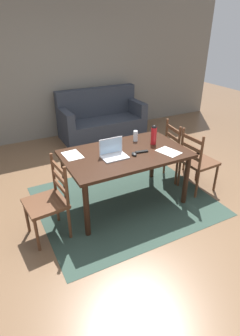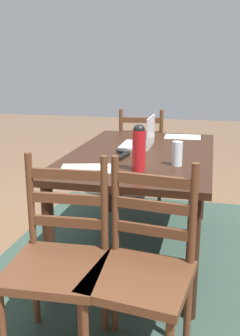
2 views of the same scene
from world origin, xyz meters
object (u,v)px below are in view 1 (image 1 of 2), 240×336
(chair_right_near, at_px, (197,162))
(chair_right_far, at_px, (180,151))
(dining_table, at_px, (125,159))
(couch, at_px, (101,120))
(laptop, at_px, (113,152))
(water_bottle, at_px, (154,134))
(tv_remote, at_px, (142,152))
(chair_left_near, at_px, (49,202))
(drinking_glass, at_px, (136,136))
(computer_mouse, at_px, (134,154))

(chair_right_near, bearing_deg, chair_right_far, 89.96)
(dining_table, height_order, couch, couch)
(dining_table, distance_m, chair_right_near, 1.13)
(dining_table, xyz_separation_m, laptop, (-0.19, -0.03, 0.15))
(water_bottle, bearing_deg, laptop, -171.85)
(chair_right_near, relative_size, couch, 0.53)
(water_bottle, bearing_deg, tv_remote, -150.30)
(chair_left_near, relative_size, laptop, 2.97)
(drinking_glass, distance_m, computer_mouse, 0.48)
(couch, distance_m, tv_remote, 2.68)
(chair_right_near, bearing_deg, water_bottle, 156.50)
(dining_table, height_order, tv_remote, tv_remote)
(dining_table, relative_size, laptop, 5.01)
(dining_table, xyz_separation_m, drinking_glass, (0.31, 0.27, 0.17))
(dining_table, xyz_separation_m, tv_remote, (0.19, -0.10, 0.10))
(dining_table, height_order, computer_mouse, computer_mouse)
(couch, height_order, computer_mouse, couch)
(laptop, bearing_deg, tv_remote, -10.16)
(drinking_glass, bearing_deg, water_bottle, -51.28)
(chair_left_near, bearing_deg, tv_remote, 4.25)
(chair_left_near, relative_size, couch, 0.53)
(couch, bearing_deg, laptop, -110.53)
(chair_right_far, bearing_deg, computer_mouse, -162.37)
(tv_remote, bearing_deg, chair_right_near, -86.85)
(dining_table, relative_size, chair_right_near, 1.69)
(chair_right_near, height_order, water_bottle, water_bottle)
(laptop, xyz_separation_m, tv_remote, (0.38, -0.07, -0.05))
(couch, relative_size, computer_mouse, 18.00)
(couch, distance_m, computer_mouse, 2.74)
(dining_table, distance_m, laptop, 0.24)
(chair_right_far, bearing_deg, chair_right_near, -90.04)
(chair_left_near, xyz_separation_m, tv_remote, (1.28, 0.10, 0.31))
(chair_right_near, bearing_deg, laptop, 172.44)
(chair_right_far, distance_m, drinking_glass, 0.87)
(drinking_glass, bearing_deg, computer_mouse, -122.26)
(chair_right_far, bearing_deg, water_bottle, -167.65)
(chair_right_near, relative_size, tv_remote, 5.59)
(drinking_glass, bearing_deg, chair_right_near, -31.31)
(chair_right_far, bearing_deg, tv_remote, -161.67)
(chair_right_far, height_order, computer_mouse, chair_right_far)
(water_bottle, bearing_deg, dining_table, -171.99)
(chair_right_near, bearing_deg, dining_table, 169.69)
(chair_right_far, relative_size, laptop, 2.97)
(laptop, height_order, computer_mouse, laptop)
(drinking_glass, height_order, tv_remote, drinking_glass)
(chair_right_near, height_order, computer_mouse, chair_right_near)
(chair_left_near, xyz_separation_m, chair_right_near, (2.18, -0.01, 0.00))
(chair_right_far, distance_m, computer_mouse, 1.13)
(chair_left_near, relative_size, computer_mouse, 9.50)
(tv_remote, bearing_deg, laptop, 89.44)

